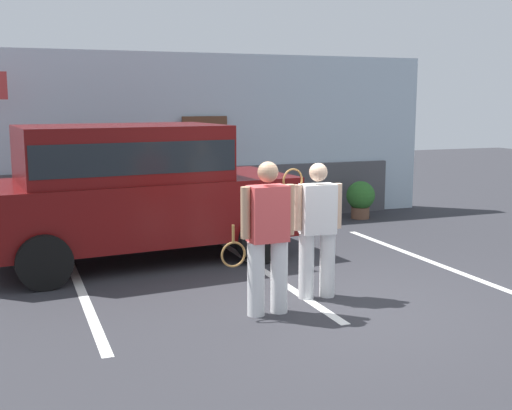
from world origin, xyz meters
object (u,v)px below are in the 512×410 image
(tennis_player_woman, at_px, (317,228))
(potted_plant_by_porch, at_px, (361,198))
(parked_suv, at_px, (132,186))
(tennis_player_man, at_px, (267,236))

(tennis_player_woman, distance_m, potted_plant_by_porch, 5.62)
(parked_suv, height_order, potted_plant_by_porch, parked_suv)
(tennis_player_man, bearing_deg, parked_suv, -74.40)
(tennis_player_man, distance_m, potted_plant_by_porch, 6.39)
(tennis_player_man, xyz_separation_m, tennis_player_woman, (0.80, 0.36, -0.03))
(parked_suv, height_order, tennis_player_woman, parked_suv)
(tennis_player_woman, height_order, potted_plant_by_porch, tennis_player_woman)
(parked_suv, bearing_deg, tennis_player_man, -77.41)
(tennis_player_woman, relative_size, potted_plant_by_porch, 2.16)
(parked_suv, xyz_separation_m, tennis_player_man, (0.96, -3.00, -0.24))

